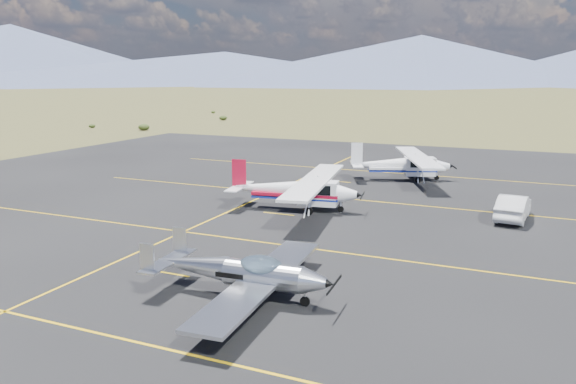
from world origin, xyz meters
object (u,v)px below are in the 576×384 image
Objects in this scene: aircraft_low_wing at (243,272)px; sedan at (513,207)px; aircraft_plain at (402,164)px; aircraft_cessna at (296,189)px.

aircraft_low_wing is 2.19× the size of sedan.
aircraft_low_wing is at bearing -112.48° from aircraft_plain.
sedan is at bearing 3.62° from aircraft_cessna.
sedan is (8.66, 16.21, -0.26)m from aircraft_low_wing.
aircraft_low_wing is 13.85m from aircraft_cessna.
aircraft_cessna reaches higher than aircraft_low_wing.
sedan is (12.21, 2.83, -0.59)m from aircraft_cessna.
aircraft_plain is (3.81, 12.22, -0.03)m from aircraft_cessna.
aircraft_low_wing is 25.60m from aircraft_plain.
aircraft_plain is at bearing 85.56° from aircraft_low_wing.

